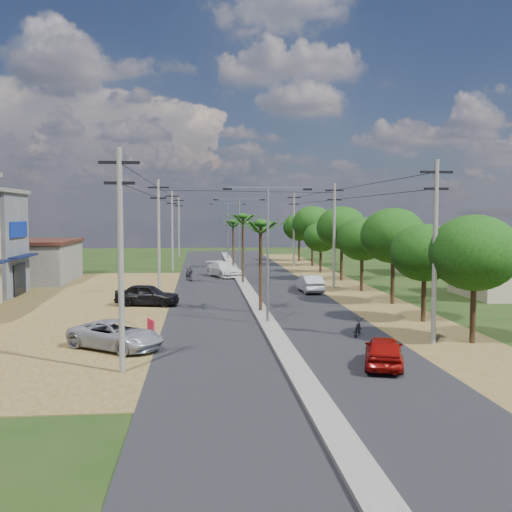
% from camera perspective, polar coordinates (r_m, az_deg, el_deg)
% --- Properties ---
extents(ground, '(160.00, 160.00, 0.00)m').
position_cam_1_polar(ground, '(34.85, 1.11, -6.54)').
color(ground, black).
rests_on(ground, ground).
extents(road, '(12.00, 110.00, 0.04)m').
position_cam_1_polar(road, '(49.60, -0.84, -3.36)').
color(road, black).
rests_on(road, ground).
extents(median, '(1.00, 90.00, 0.18)m').
position_cam_1_polar(median, '(52.56, -1.10, -2.87)').
color(median, '#605E56').
rests_on(median, ground).
extents(dirt_lot_west, '(18.00, 46.00, 0.04)m').
position_cam_1_polar(dirt_lot_west, '(43.96, -20.03, -4.56)').
color(dirt_lot_west, '#4F3E1B').
rests_on(dirt_lot_west, ground).
extents(dirt_shoulder_east, '(5.00, 90.00, 0.03)m').
position_cam_1_polar(dirt_shoulder_east, '(50.97, 8.75, -3.22)').
color(dirt_shoulder_east, '#4F3E1B').
rests_on(dirt_shoulder_east, ground).
extents(low_shed, '(10.40, 10.40, 3.95)m').
position_cam_1_polar(low_shed, '(60.68, -21.73, -0.45)').
color(low_shed, '#605E56').
rests_on(low_shed, ground).
extents(house_east_near, '(7.60, 7.50, 4.60)m').
position_cam_1_polar(house_east_near, '(50.24, 23.03, -0.87)').
color(house_east_near, tan).
rests_on(house_east_near, ground).
extents(house_east_far, '(7.60, 7.50, 4.60)m').
position_cam_1_polar(house_east_far, '(66.95, 16.47, 0.43)').
color(house_east_far, tan).
rests_on(house_east_far, ground).
extents(tree_east_a, '(4.40, 4.40, 6.37)m').
position_cam_1_polar(tree_east_a, '(31.11, 20.09, 0.28)').
color(tree_east_a, black).
rests_on(tree_east_a, ground).
extents(tree_east_b, '(4.00, 4.00, 5.83)m').
position_cam_1_polar(tree_east_b, '(36.56, 15.76, 0.30)').
color(tree_east_b, black).
rests_on(tree_east_b, ground).
extents(tree_east_c, '(4.60, 4.60, 6.83)m').
position_cam_1_polar(tree_east_c, '(43.25, 12.94, 1.89)').
color(tree_east_c, black).
rests_on(tree_east_c, ground).
extents(tree_east_d, '(4.20, 4.20, 6.13)m').
position_cam_1_polar(tree_east_d, '(49.88, 10.08, 1.60)').
color(tree_east_d, black).
rests_on(tree_east_d, ground).
extents(tree_east_e, '(4.80, 4.80, 7.14)m').
position_cam_1_polar(tree_east_e, '(57.65, 8.17, 2.68)').
color(tree_east_e, black).
rests_on(tree_east_e, ground).
extents(tree_east_f, '(3.80, 3.80, 5.52)m').
position_cam_1_polar(tree_east_f, '(65.40, 6.18, 1.80)').
color(tree_east_f, black).
rests_on(tree_east_f, ground).
extents(tree_east_g, '(5.00, 5.00, 7.38)m').
position_cam_1_polar(tree_east_g, '(73.33, 5.40, 3.09)').
color(tree_east_g, black).
rests_on(tree_east_g, ground).
extents(tree_east_h, '(4.40, 4.40, 6.52)m').
position_cam_1_polar(tree_east_h, '(81.17, 4.14, 2.76)').
color(tree_east_h, black).
rests_on(tree_east_h, ground).
extents(palm_median_near, '(2.00, 2.00, 6.15)m').
position_cam_1_polar(palm_median_near, '(38.24, 0.45, 2.74)').
color(palm_median_near, black).
rests_on(palm_median_near, ground).
extents(palm_median_mid, '(2.00, 2.00, 6.55)m').
position_cam_1_polar(palm_median_mid, '(54.18, -1.26, 3.50)').
color(palm_median_mid, black).
rests_on(palm_median_mid, ground).
extents(palm_median_far, '(2.00, 2.00, 5.85)m').
position_cam_1_polar(palm_median_far, '(70.16, -2.19, 3.09)').
color(palm_median_far, black).
rests_on(palm_median_far, ground).
extents(streetlight_near, '(5.10, 0.18, 8.00)m').
position_cam_1_polar(streetlight_near, '(34.29, 1.12, 1.34)').
color(streetlight_near, gray).
rests_on(streetlight_near, ground).
extents(streetlight_mid, '(5.10, 0.18, 8.00)m').
position_cam_1_polar(streetlight_mid, '(59.19, -1.60, 2.46)').
color(streetlight_mid, gray).
rests_on(streetlight_mid, ground).
extents(streetlight_far, '(5.10, 0.18, 8.00)m').
position_cam_1_polar(streetlight_far, '(84.14, -2.71, 2.91)').
color(streetlight_far, gray).
rests_on(streetlight_far, ground).
extents(utility_pole_w_a, '(1.60, 0.24, 9.00)m').
position_cam_1_polar(utility_pole_w_a, '(24.30, -12.77, 0.08)').
color(utility_pole_w_a, '#605E56').
rests_on(utility_pole_w_a, ground).
extents(utility_pole_w_b, '(1.60, 0.24, 9.00)m').
position_cam_1_polar(utility_pole_w_b, '(46.18, -9.25, 1.94)').
color(utility_pole_w_b, '#605E56').
rests_on(utility_pole_w_b, ground).
extents(utility_pole_w_c, '(1.60, 0.24, 9.00)m').
position_cam_1_polar(utility_pole_w_c, '(68.13, -7.99, 2.60)').
color(utility_pole_w_c, '#605E56').
rests_on(utility_pole_w_c, ground).
extents(utility_pole_w_d, '(1.60, 0.24, 9.00)m').
position_cam_1_polar(utility_pole_w_d, '(89.11, -7.37, 2.93)').
color(utility_pole_w_d, '#605E56').
rests_on(utility_pole_w_d, ground).
extents(utility_pole_e_a, '(1.60, 0.24, 9.00)m').
position_cam_1_polar(utility_pole_e_a, '(30.29, 16.68, 0.77)').
color(utility_pole_e_a, '#605E56').
rests_on(utility_pole_e_a, ground).
extents(utility_pole_e_b, '(1.60, 0.24, 9.00)m').
position_cam_1_polar(utility_pole_e_b, '(51.34, 7.45, 2.16)').
color(utility_pole_e_b, '#605E56').
rests_on(utility_pole_e_b, ground).
extents(utility_pole_e_c, '(1.60, 0.24, 9.00)m').
position_cam_1_polar(utility_pole_e_c, '(72.95, 3.62, 2.72)').
color(utility_pole_e_c, '#605E56').
rests_on(utility_pole_e_c, ground).
extents(car_red_near, '(2.57, 4.13, 1.31)m').
position_cam_1_polar(car_red_near, '(25.72, 12.07, -8.94)').
color(car_red_near, maroon).
rests_on(car_red_near, ground).
extents(car_silver_mid, '(1.70, 4.37, 1.42)m').
position_cam_1_polar(car_silver_mid, '(48.85, 5.15, -2.68)').
color(car_silver_mid, '#9C9FA4').
rests_on(car_silver_mid, ground).
extents(car_white_far, '(3.92, 5.65, 1.52)m').
position_cam_1_polar(car_white_far, '(60.61, -3.09, -1.32)').
color(car_white_far, silver).
rests_on(car_white_far, ground).
extents(car_parked_silver, '(5.19, 4.64, 1.34)m').
position_cam_1_polar(car_parked_silver, '(29.13, -13.19, -7.41)').
color(car_parked_silver, '#9C9FA4').
rests_on(car_parked_silver, ground).
extents(car_parked_dark, '(4.71, 2.70, 1.51)m').
position_cam_1_polar(car_parked_dark, '(42.30, -10.30, -3.70)').
color(car_parked_dark, black).
rests_on(car_parked_dark, ground).
extents(moto_rider_east, '(1.20, 1.75, 0.87)m').
position_cam_1_polar(moto_rider_east, '(31.91, 9.62, -6.79)').
color(moto_rider_east, black).
rests_on(moto_rider_east, ground).
extents(moto_rider_west_a, '(1.09, 1.87, 0.93)m').
position_cam_1_polar(moto_rider_west_a, '(57.51, -6.40, -1.93)').
color(moto_rider_west_a, black).
rests_on(moto_rider_west_a, ground).
extents(moto_rider_west_b, '(1.03, 1.62, 0.94)m').
position_cam_1_polar(moto_rider_west_b, '(61.46, -6.38, -1.54)').
color(moto_rider_west_b, black).
rests_on(moto_rider_west_b, ground).
extents(roadside_sign, '(0.47, 1.06, 0.92)m').
position_cam_1_polar(roadside_sign, '(31.86, -9.98, -6.77)').
color(roadside_sign, '#B61032').
rests_on(roadside_sign, ground).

